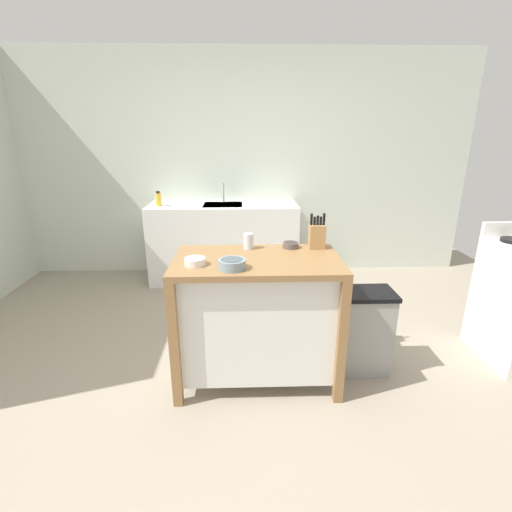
{
  "coord_description": "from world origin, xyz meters",
  "views": [
    {
      "loc": [
        -0.03,
        -2.29,
        1.69
      ],
      "look_at": [
        0.05,
        0.23,
        0.85
      ],
      "focal_mm": 26.21,
      "sensor_mm": 36.0,
      "label": 1
    }
  ],
  "objects_px": {
    "bowl_ceramic_small": "(232,264)",
    "sink_faucet": "(223,193)",
    "knife_block": "(317,236)",
    "bowl_stoneware_deep": "(195,261)",
    "bottle_hand_soap": "(158,199)",
    "drinking_cup": "(248,241)",
    "kitchen_island": "(257,313)",
    "bowl_ceramic_wide": "(291,245)",
    "trash_bin": "(365,331)"
  },
  "relations": [
    {
      "from": "drinking_cup",
      "to": "bottle_hand_soap",
      "type": "height_order",
      "value": "bottle_hand_soap"
    },
    {
      "from": "kitchen_island",
      "to": "knife_block",
      "type": "xyz_separation_m",
      "value": [
        0.43,
        0.22,
        0.49
      ]
    },
    {
      "from": "kitchen_island",
      "to": "bowl_ceramic_wide",
      "type": "xyz_separation_m",
      "value": [
        0.25,
        0.23,
        0.42
      ]
    },
    {
      "from": "kitchen_island",
      "to": "bottle_hand_soap",
      "type": "relative_size",
      "value": 6.64
    },
    {
      "from": "trash_bin",
      "to": "sink_faucet",
      "type": "relative_size",
      "value": 2.86
    },
    {
      "from": "drinking_cup",
      "to": "bottle_hand_soap",
      "type": "relative_size",
      "value": 0.66
    },
    {
      "from": "kitchen_island",
      "to": "bowl_stoneware_deep",
      "type": "bearing_deg",
      "value": -163.53
    },
    {
      "from": "knife_block",
      "to": "drinking_cup",
      "type": "bearing_deg",
      "value": 179.78
    },
    {
      "from": "bowl_ceramic_small",
      "to": "drinking_cup",
      "type": "distance_m",
      "value": 0.42
    },
    {
      "from": "trash_bin",
      "to": "sink_faucet",
      "type": "bearing_deg",
      "value": 118.94
    },
    {
      "from": "kitchen_island",
      "to": "bowl_ceramic_wide",
      "type": "distance_m",
      "value": 0.54
    },
    {
      "from": "knife_block",
      "to": "sink_faucet",
      "type": "relative_size",
      "value": 1.14
    },
    {
      "from": "bowl_stoneware_deep",
      "to": "drinking_cup",
      "type": "xyz_separation_m",
      "value": [
        0.34,
        0.34,
        0.03
      ]
    },
    {
      "from": "bowl_ceramic_wide",
      "to": "bowl_ceramic_small",
      "type": "xyz_separation_m",
      "value": [
        -0.41,
        -0.42,
        0.01
      ]
    },
    {
      "from": "knife_block",
      "to": "bowl_ceramic_small",
      "type": "xyz_separation_m",
      "value": [
        -0.59,
        -0.41,
        -0.06
      ]
    },
    {
      "from": "knife_block",
      "to": "drinking_cup",
      "type": "relative_size",
      "value": 2.29
    },
    {
      "from": "bowl_ceramic_small",
      "to": "sink_faucet",
      "type": "bearing_deg",
      "value": 94.12
    },
    {
      "from": "bowl_ceramic_wide",
      "to": "drinking_cup",
      "type": "distance_m",
      "value": 0.31
    },
    {
      "from": "bowl_ceramic_wide",
      "to": "bowl_stoneware_deep",
      "type": "distance_m",
      "value": 0.73
    },
    {
      "from": "bowl_stoneware_deep",
      "to": "bowl_ceramic_small",
      "type": "distance_m",
      "value": 0.24
    },
    {
      "from": "kitchen_island",
      "to": "sink_faucet",
      "type": "relative_size",
      "value": 5.02
    },
    {
      "from": "knife_block",
      "to": "bowl_stoneware_deep",
      "type": "xyz_separation_m",
      "value": [
        -0.82,
        -0.33,
        -0.07
      ]
    },
    {
      "from": "kitchen_island",
      "to": "knife_block",
      "type": "distance_m",
      "value": 0.69
    },
    {
      "from": "bowl_stoneware_deep",
      "to": "trash_bin",
      "type": "distance_m",
      "value": 1.34
    },
    {
      "from": "bowl_stoneware_deep",
      "to": "kitchen_island",
      "type": "bearing_deg",
      "value": 16.47
    },
    {
      "from": "drinking_cup",
      "to": "trash_bin",
      "type": "xyz_separation_m",
      "value": [
        0.85,
        -0.16,
        -0.64
      ]
    },
    {
      "from": "knife_block",
      "to": "bowl_stoneware_deep",
      "type": "relative_size",
      "value": 1.93
    },
    {
      "from": "drinking_cup",
      "to": "bottle_hand_soap",
      "type": "xyz_separation_m",
      "value": [
        -0.98,
        1.62,
        0.02
      ]
    },
    {
      "from": "knife_block",
      "to": "bottle_hand_soap",
      "type": "relative_size",
      "value": 1.51
    },
    {
      "from": "trash_bin",
      "to": "sink_faucet",
      "type": "distance_m",
      "value": 2.41
    },
    {
      "from": "kitchen_island",
      "to": "bowl_ceramic_small",
      "type": "height_order",
      "value": "bowl_ceramic_small"
    },
    {
      "from": "kitchen_island",
      "to": "drinking_cup",
      "type": "bearing_deg",
      "value": 104.3
    },
    {
      "from": "bowl_ceramic_small",
      "to": "drinking_cup",
      "type": "bearing_deg",
      "value": 76.01
    },
    {
      "from": "drinking_cup",
      "to": "bowl_ceramic_small",
      "type": "bearing_deg",
      "value": -103.99
    },
    {
      "from": "bowl_ceramic_small",
      "to": "drinking_cup",
      "type": "height_order",
      "value": "drinking_cup"
    },
    {
      "from": "bowl_ceramic_wide",
      "to": "bowl_ceramic_small",
      "type": "bearing_deg",
      "value": -134.07
    },
    {
      "from": "trash_bin",
      "to": "kitchen_island",
      "type": "bearing_deg",
      "value": -175.69
    },
    {
      "from": "knife_block",
      "to": "kitchen_island",
      "type": "bearing_deg",
      "value": -153.27
    },
    {
      "from": "drinking_cup",
      "to": "kitchen_island",
      "type": "bearing_deg",
      "value": -75.7
    },
    {
      "from": "bowl_ceramic_small",
      "to": "bottle_hand_soap",
      "type": "relative_size",
      "value": 1.0
    },
    {
      "from": "bowl_ceramic_wide",
      "to": "bowl_stoneware_deep",
      "type": "height_order",
      "value": "bowl_stoneware_deep"
    },
    {
      "from": "sink_faucet",
      "to": "bottle_hand_soap",
      "type": "height_order",
      "value": "sink_faucet"
    },
    {
      "from": "trash_bin",
      "to": "sink_faucet",
      "type": "height_order",
      "value": "sink_faucet"
    },
    {
      "from": "kitchen_island",
      "to": "drinking_cup",
      "type": "relative_size",
      "value": 10.03
    },
    {
      "from": "knife_block",
      "to": "bottle_hand_soap",
      "type": "xyz_separation_m",
      "value": [
        -1.46,
        1.63,
        -0.01
      ]
    },
    {
      "from": "kitchen_island",
      "to": "drinking_cup",
      "type": "xyz_separation_m",
      "value": [
        -0.06,
        0.22,
        0.45
      ]
    },
    {
      "from": "kitchen_island",
      "to": "bowl_ceramic_wide",
      "type": "relative_size",
      "value": 9.72
    },
    {
      "from": "bowl_ceramic_small",
      "to": "bottle_hand_soap",
      "type": "bearing_deg",
      "value": 113.22
    },
    {
      "from": "kitchen_island",
      "to": "trash_bin",
      "type": "bearing_deg",
      "value": 4.31
    },
    {
      "from": "bowl_ceramic_small",
      "to": "sink_faucet",
      "type": "relative_size",
      "value": 0.75
    }
  ]
}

